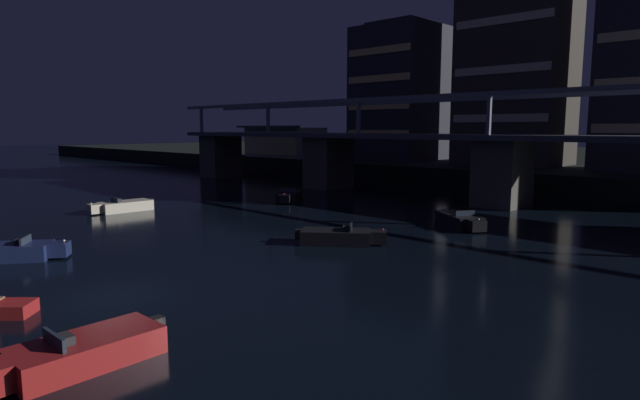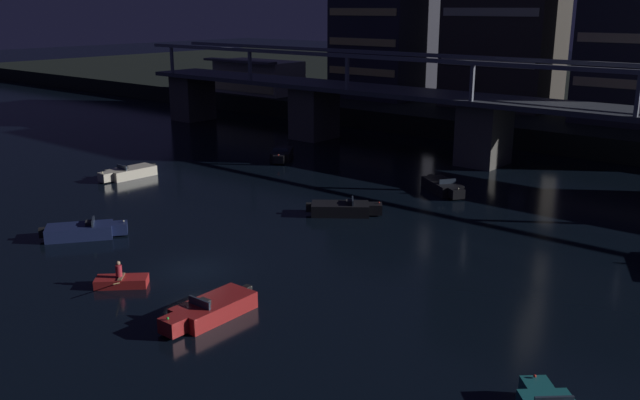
# 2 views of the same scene
# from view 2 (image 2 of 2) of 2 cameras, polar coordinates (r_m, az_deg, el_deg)

# --- Properties ---
(ground_plane) EXTENTS (400.00, 400.00, 0.00)m
(ground_plane) POSITION_cam_2_polar(r_m,az_deg,el_deg) (37.79, -10.43, -5.80)
(ground_plane) COLOR black
(far_riverbank) EXTENTS (240.00, 80.00, 2.20)m
(far_riverbank) POSITION_cam_2_polar(r_m,az_deg,el_deg) (108.08, 25.06, 7.64)
(far_riverbank) COLOR black
(far_riverbank) RESTS_ON ground
(river_bridge) EXTENTS (85.65, 6.40, 9.38)m
(river_bridge) POSITION_cam_2_polar(r_m,az_deg,el_deg) (62.88, 13.58, 6.49)
(river_bridge) COLOR #4C4944
(river_bridge) RESTS_ON ground
(tower_west_low) EXTENTS (11.04, 10.94, 18.76)m
(tower_west_low) POSITION_cam_2_polar(r_m,az_deg,el_deg) (92.06, 5.57, 14.31)
(tower_west_low) COLOR #282833
(tower_west_low) RESTS_ON far_riverbank
(waterfront_pavilion) EXTENTS (12.40, 7.40, 4.70)m
(waterfront_pavilion) POSITION_cam_2_polar(r_m,az_deg,el_deg) (95.98, -5.18, 10.20)
(waterfront_pavilion) COLOR #B2AD9E
(waterfront_pavilion) RESTS_ON far_riverbank
(speedboat_near_center) EXTENTS (1.96, 5.21, 1.16)m
(speedboat_near_center) POSITION_cam_2_polar(r_m,az_deg,el_deg) (59.18, -15.62, 2.21)
(speedboat_near_center) COLOR beige
(speedboat_near_center) RESTS_ON ground
(speedboat_mid_left) EXTENTS (3.98, 4.70, 1.16)m
(speedboat_mid_left) POSITION_cam_2_polar(r_m,az_deg,el_deg) (44.68, -19.12, -2.46)
(speedboat_mid_left) COLOR #19234C
(speedboat_mid_left) RESTS_ON ground
(speedboat_mid_center) EXTENTS (1.86, 5.20, 1.16)m
(speedboat_mid_center) POSITION_cam_2_polar(r_m,az_deg,el_deg) (32.06, -9.10, -8.99)
(speedboat_mid_center) COLOR maroon
(speedboat_mid_center) RESTS_ON ground
(speedboat_mid_right) EXTENTS (3.97, 4.70, 1.16)m
(speedboat_mid_right) POSITION_cam_2_polar(r_m,az_deg,el_deg) (64.21, -3.23, 3.81)
(speedboat_mid_right) COLOR black
(speedboat_mid_right) RESTS_ON ground
(speedboat_far_left) EXTENTS (4.75, 3.87, 1.16)m
(speedboat_far_left) POSITION_cam_2_polar(r_m,az_deg,el_deg) (53.42, 10.24, 1.11)
(speedboat_far_left) COLOR black
(speedboat_far_left) RESTS_ON ground
(speedboat_far_center) EXTENTS (4.65, 4.06, 1.16)m
(speedboat_far_center) POSITION_cam_2_polar(r_m,az_deg,el_deg) (46.82, 1.96, -0.74)
(speedboat_far_center) COLOR black
(speedboat_far_center) RESTS_ON ground
(dinghy_with_paddler) EXTENTS (2.63, 2.61, 1.36)m
(dinghy_with_paddler) POSITION_cam_2_polar(r_m,az_deg,el_deg) (36.54, -16.20, -6.50)
(dinghy_with_paddler) COLOR maroon
(dinghy_with_paddler) RESTS_ON ground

